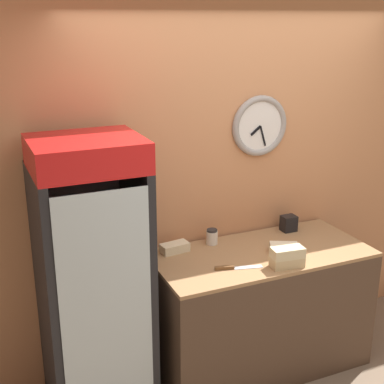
# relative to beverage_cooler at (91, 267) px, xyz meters

# --- Properties ---
(wall_back) EXTENTS (5.20, 0.10, 2.70)m
(wall_back) POSITION_rel_beverage_cooler_xyz_m (1.18, 0.32, 0.38)
(wall_back) COLOR tan
(wall_back) RESTS_ON ground_plane
(prep_counter) EXTENTS (1.52, 0.72, 0.90)m
(prep_counter) POSITION_rel_beverage_cooler_xyz_m (1.18, -0.08, -0.53)
(prep_counter) COLOR #4C3828
(prep_counter) RESTS_ON ground_plane
(beverage_cooler) EXTENTS (0.63, 0.64, 1.81)m
(beverage_cooler) POSITION_rel_beverage_cooler_xyz_m (0.00, 0.00, 0.00)
(beverage_cooler) COLOR black
(beverage_cooler) RESTS_ON ground_plane
(sandwich_stack_bottom) EXTENTS (0.22, 0.13, 0.07)m
(sandwich_stack_bottom) POSITION_rel_beverage_cooler_xyz_m (1.21, -0.35, -0.05)
(sandwich_stack_bottom) COLOR tan
(sandwich_stack_bottom) RESTS_ON prep_counter
(sandwich_stack_middle) EXTENTS (0.22, 0.13, 0.07)m
(sandwich_stack_middle) POSITION_rel_beverage_cooler_xyz_m (1.21, -0.35, 0.02)
(sandwich_stack_middle) COLOR beige
(sandwich_stack_middle) RESTS_ON sandwich_stack_bottom
(sandwich_flat_left) EXTENTS (0.22, 0.18, 0.06)m
(sandwich_flat_left) POSITION_rel_beverage_cooler_xyz_m (1.31, -0.15, -0.05)
(sandwich_flat_left) COLOR beige
(sandwich_flat_left) RESTS_ON prep_counter
(sandwich_flat_right) EXTENTS (0.21, 0.12, 0.06)m
(sandwich_flat_right) POSITION_rel_beverage_cooler_xyz_m (0.62, 0.16, -0.05)
(sandwich_flat_right) COLOR beige
(sandwich_flat_right) RESTS_ON prep_counter
(chefs_knife) EXTENTS (0.32, 0.11, 0.02)m
(chefs_knife) POSITION_rel_beverage_cooler_xyz_m (0.87, -0.23, -0.07)
(chefs_knife) COLOR silver
(chefs_knife) RESTS_ON prep_counter
(condiment_jar) EXTENTS (0.08, 0.08, 0.11)m
(condiment_jar) POSITION_rel_beverage_cooler_xyz_m (0.92, 0.18, -0.03)
(condiment_jar) COLOR silver
(condiment_jar) RESTS_ON prep_counter
(napkin_dispenser) EXTENTS (0.11, 0.09, 0.12)m
(napkin_dispenser) POSITION_rel_beverage_cooler_xyz_m (1.56, 0.17, -0.02)
(napkin_dispenser) COLOR black
(napkin_dispenser) RESTS_ON prep_counter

